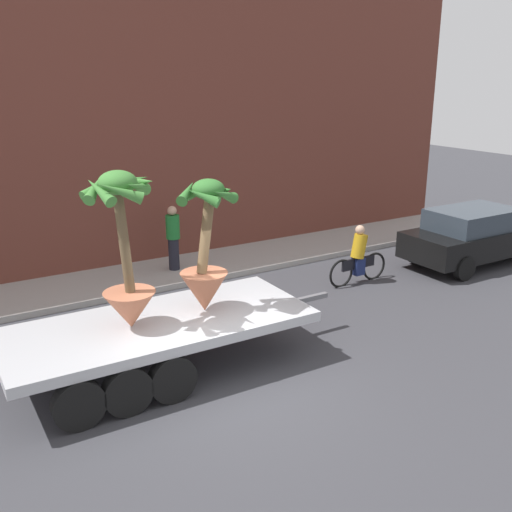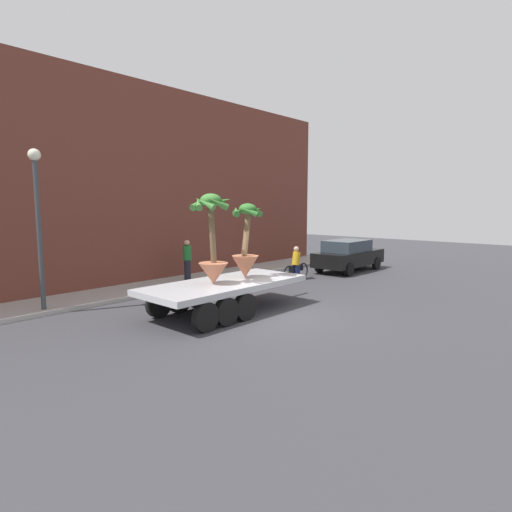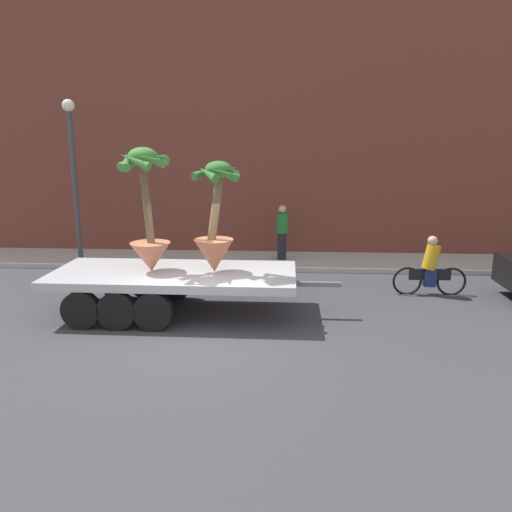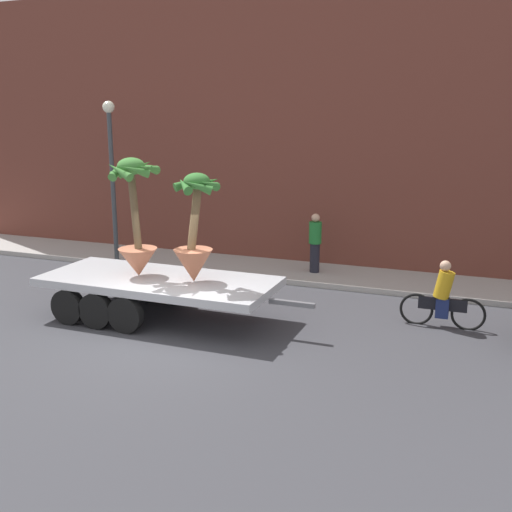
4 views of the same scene
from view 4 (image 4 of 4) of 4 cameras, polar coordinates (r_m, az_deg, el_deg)
name	(u,v)px [view 4 (image 4 of 4)]	position (r m, az deg, el deg)	size (l,w,h in m)	color
ground_plane	(164,343)	(12.59, -8.77, -8.19)	(60.00, 60.00, 0.00)	#38383D
sidewalk	(266,269)	(17.84, 0.94, -1.29)	(24.00, 2.20, 0.15)	#A39E99
building_facade	(285,128)	(18.87, 2.81, 12.11)	(24.00, 1.20, 8.36)	brown
flatbed_trailer	(149,286)	(13.93, -10.17, -2.83)	(6.38, 2.34, 0.98)	#B7BABF
potted_palm_rear	(195,239)	(13.07, -5.89, 1.62)	(1.10, 1.13, 2.41)	#B26647
potted_palm_middle	(136,223)	(13.73, -11.41, 3.09)	(1.19, 1.15, 2.69)	#B26647
cyclist	(443,298)	(13.76, 17.42, -3.83)	(1.84, 0.35, 1.54)	black
pedestrian_near_gate	(315,242)	(17.13, 5.66, 1.36)	(0.36, 0.36, 1.71)	black
street_lamp	(111,161)	(18.76, -13.63, 8.85)	(0.36, 0.36, 4.83)	#383D42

